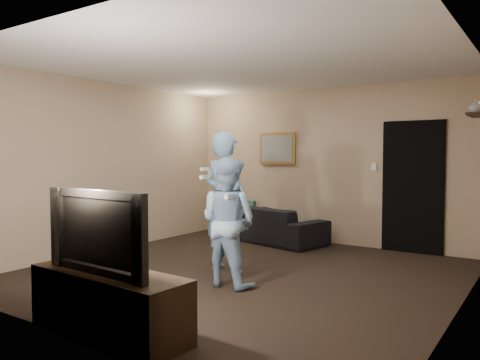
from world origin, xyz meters
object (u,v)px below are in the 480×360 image
Objects in this scene: sofa at (268,223)px; tv_console at (109,304)px; television at (108,231)px; wii_player_left at (225,202)px; wii_player_right at (228,222)px.

tv_console is at bearing 116.62° from sofa.
television is (-0.00, 0.00, 0.61)m from tv_console.
television is at bearing 116.62° from sofa.
wii_player_left is 0.67m from wii_player_right.
television reaches higher than sofa.
tv_console is (1.07, -4.37, -0.06)m from sofa.
television is 2.30m from wii_player_left.
sofa is at bearing 106.69° from tv_console.
wii_player_right is (-0.04, 1.75, 0.48)m from tv_console.
wii_player_left is at bearing 104.06° from television.
tv_console is 0.86× the size of wii_player_left.
wii_player_left is at bearing 119.37° from sofa.
television is 1.76m from wii_player_right.
tv_console is 1.05× the size of wii_player_right.
wii_player_left reaches higher than wii_player_right.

